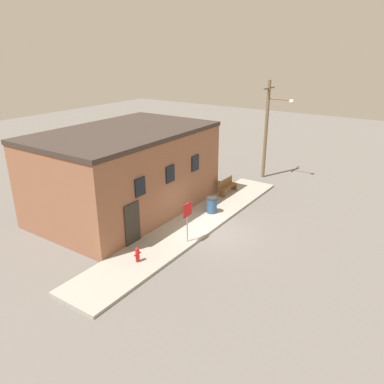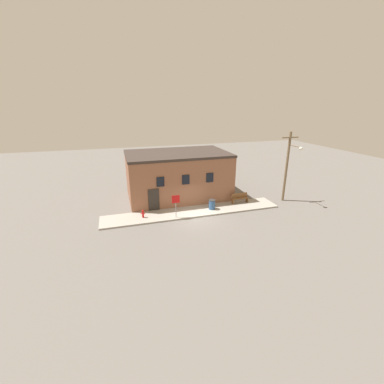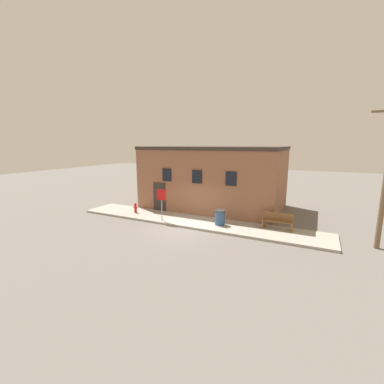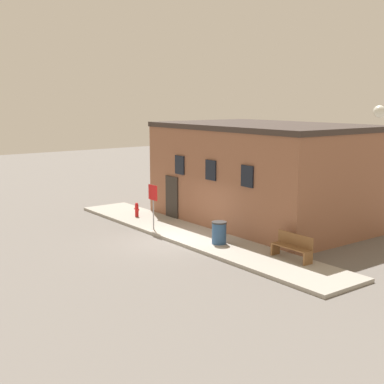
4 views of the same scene
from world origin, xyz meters
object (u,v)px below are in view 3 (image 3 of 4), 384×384
(stop_sign, at_px, (162,199))
(trash_bin, at_px, (220,217))
(bench, at_px, (278,221))
(fire_hydrant, at_px, (136,208))

(stop_sign, distance_m, trash_bin, 3.85)
(bench, bearing_deg, trash_bin, -166.46)
(fire_hydrant, bearing_deg, bench, 4.85)
(fire_hydrant, relative_size, trash_bin, 0.77)
(fire_hydrant, distance_m, stop_sign, 3.06)
(stop_sign, relative_size, bench, 1.21)
(fire_hydrant, distance_m, trash_bin, 6.39)
(stop_sign, xyz_separation_m, bench, (6.90, 1.61, -0.96))
(trash_bin, bearing_deg, stop_sign, -167.24)
(fire_hydrant, xyz_separation_m, bench, (9.65, 0.82, 0.11))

